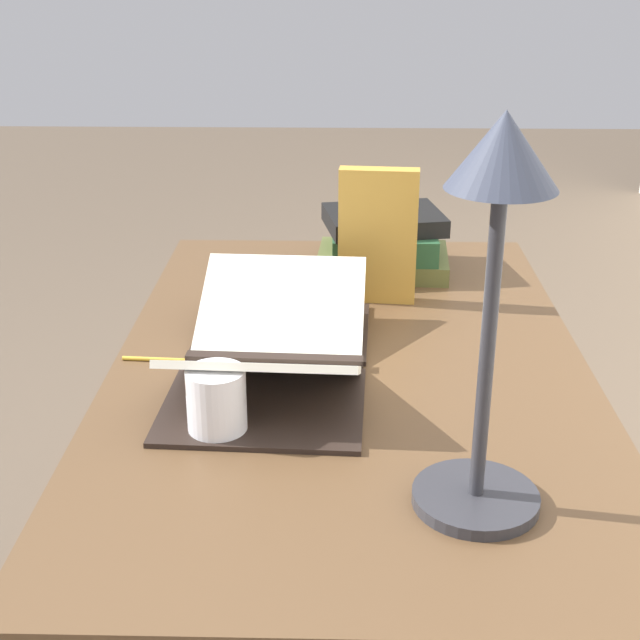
{
  "coord_description": "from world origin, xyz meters",
  "views": [
    {
      "loc": [
        1.33,
        -0.02,
        1.42
      ],
      "look_at": [
        0.01,
        -0.05,
        0.85
      ],
      "focal_mm": 50.0,
      "sensor_mm": 36.0,
      "label": 1
    }
  ],
  "objects_px": {
    "book_stack_tall": "(383,243)",
    "book_standing_upright": "(378,236)",
    "pencil": "(171,360)",
    "coffee_mug": "(217,402)",
    "open_book": "(274,348)",
    "reading_lamp": "(495,252)"
  },
  "relations": [
    {
      "from": "book_standing_upright",
      "to": "pencil",
      "type": "height_order",
      "value": "book_standing_upright"
    },
    {
      "from": "open_book",
      "to": "book_standing_upright",
      "type": "height_order",
      "value": "book_standing_upright"
    },
    {
      "from": "book_stack_tall",
      "to": "reading_lamp",
      "type": "bearing_deg",
      "value": 5.4
    },
    {
      "from": "book_stack_tall",
      "to": "pencil",
      "type": "height_order",
      "value": "book_stack_tall"
    },
    {
      "from": "open_book",
      "to": "book_stack_tall",
      "type": "xyz_separation_m",
      "value": [
        -0.47,
        0.2,
        0.03
      ]
    },
    {
      "from": "reading_lamp",
      "to": "open_book",
      "type": "bearing_deg",
      "value": -143.83
    },
    {
      "from": "book_standing_upright",
      "to": "pencil",
      "type": "xyz_separation_m",
      "value": [
        0.28,
        -0.35,
        -0.13
      ]
    },
    {
      "from": "pencil",
      "to": "book_stack_tall",
      "type": "bearing_deg",
      "value": 141.13
    },
    {
      "from": "book_stack_tall",
      "to": "book_standing_upright",
      "type": "distance_m",
      "value": 0.19
    },
    {
      "from": "pencil",
      "to": "open_book",
      "type": "bearing_deg",
      "value": 85.16
    },
    {
      "from": "book_standing_upright",
      "to": "coffee_mug",
      "type": "bearing_deg",
      "value": -20.58
    },
    {
      "from": "open_book",
      "to": "coffee_mug",
      "type": "relative_size",
      "value": 4.73
    },
    {
      "from": "open_book",
      "to": "pencil",
      "type": "height_order",
      "value": "open_book"
    },
    {
      "from": "coffee_mug",
      "to": "book_stack_tall",
      "type": "bearing_deg",
      "value": 159.14
    },
    {
      "from": "book_standing_upright",
      "to": "coffee_mug",
      "type": "relative_size",
      "value": 2.24
    },
    {
      "from": "book_stack_tall",
      "to": "pencil",
      "type": "relative_size",
      "value": 1.73
    },
    {
      "from": "reading_lamp",
      "to": "coffee_mug",
      "type": "bearing_deg",
      "value": -115.84
    },
    {
      "from": "book_stack_tall",
      "to": "pencil",
      "type": "xyz_separation_m",
      "value": [
        0.46,
        -0.37,
        -0.06
      ]
    },
    {
      "from": "reading_lamp",
      "to": "coffee_mug",
      "type": "relative_size",
      "value": 4.19
    },
    {
      "from": "book_stack_tall",
      "to": "book_standing_upright",
      "type": "height_order",
      "value": "book_standing_upright"
    },
    {
      "from": "reading_lamp",
      "to": "pencil",
      "type": "relative_size",
      "value": 2.96
    },
    {
      "from": "book_stack_tall",
      "to": "pencil",
      "type": "distance_m",
      "value": 0.59
    }
  ]
}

